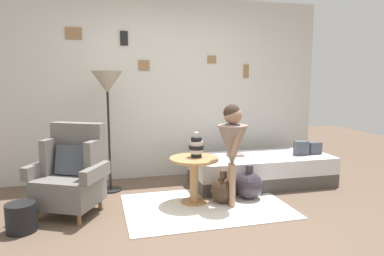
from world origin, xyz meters
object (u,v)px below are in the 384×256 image
armchair (72,173)px  book_on_daybed (235,155)px  daybed (261,170)px  vase_striped (196,147)px  side_table (194,171)px  demijohn_near (223,190)px  person_child (232,141)px  magazine_basket (21,218)px  floor_lamp (107,88)px  demijohn_far (249,185)px

armchair → book_on_daybed: bearing=13.1°
daybed → vase_striped: 1.24m
side_table → demijohn_near: size_ratio=1.47×
person_child → magazine_basket: 2.28m
daybed → vase_striped: size_ratio=6.49×
book_on_daybed → side_table: bearing=-143.0°
armchair → floor_lamp: floor_lamp is taller
demijohn_far → magazine_basket: size_ratio=1.49×
armchair → demijohn_far: (2.04, -0.10, -0.27)m
book_on_daybed → demijohn_far: 0.64m
vase_striped → demijohn_near: (0.30, -0.11, -0.51)m
armchair → demijohn_far: size_ratio=2.32×
armchair → vase_striped: size_ratio=3.29×
floor_lamp → daybed: bearing=-7.2°
armchair → demijohn_far: bearing=-2.8°
vase_striped → person_child: size_ratio=0.25×
demijohn_near → vase_striped: bearing=159.8°
floor_lamp → person_child: 1.72m
daybed → magazine_basket: 3.00m
armchair → person_child: person_child is taller
side_table → magazine_basket: bearing=-169.8°
side_table → vase_striped: (0.03, 0.02, 0.28)m
vase_striped → demijohn_far: (0.65, -0.06, -0.50)m
armchair → person_child: (1.74, -0.27, 0.31)m
daybed → book_on_daybed: (-0.36, 0.08, 0.22)m
armchair → magazine_basket: size_ratio=3.46×
vase_striped → demijohn_far: vase_striped is taller
armchair → floor_lamp: 1.19m
side_table → demijohn_far: (0.68, -0.03, -0.22)m
person_child → demijohn_far: size_ratio=2.80×
demijohn_near → demijohn_far: size_ratio=0.93×
vase_striped → demijohn_far: bearing=-5.1°
person_child → magazine_basket: bearing=-176.9°
demijohn_near → magazine_basket: bearing=-173.6°
daybed → vase_striped: (-1.06, -0.45, 0.47)m
person_child → side_table: bearing=151.9°
vase_striped → book_on_daybed: (0.70, 0.53, -0.25)m
book_on_daybed → demijohn_far: (-0.05, -0.59, -0.24)m
magazine_basket → armchair: bearing=41.0°
floor_lamp → person_child: bearing=-35.3°
vase_striped → person_child: bearing=-33.1°
vase_striped → floor_lamp: 1.37m
side_table → person_child: person_child is taller
side_table → magazine_basket: (-1.80, -0.33, -0.25)m
armchair → book_on_daybed: (2.08, 0.49, -0.02)m
armchair → magazine_basket: armchair is taller
armchair → demijohn_near: 1.71m
side_table → person_child: size_ratio=0.49×
floor_lamp → book_on_daybed: 1.91m
demijohn_far → book_on_daybed: bearing=85.2°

